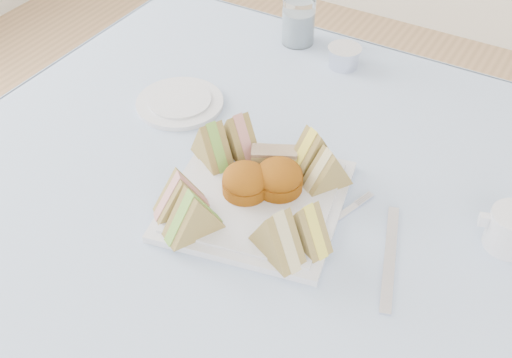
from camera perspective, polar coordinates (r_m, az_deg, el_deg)
The scene contains 20 objects.
table at distance 1.31m, azimuth -1.09°, elevation -12.50°, with size 0.90×0.90×0.74m, color brown.
tablecloth at distance 1.03m, azimuth -1.36°, elevation -0.39°, with size 1.02×1.02×0.01m, color #98AFD9.
serving_plate at distance 0.99m, azimuth 0.00°, elevation -1.89°, with size 0.26×0.26×0.01m, color silver.
sandwich_fl_a at distance 0.94m, azimuth -6.71°, elevation -1.24°, with size 0.08×0.04×0.07m, color olive, non-canonical shape.
sandwich_fl_b at distance 0.91m, azimuth -5.64°, elevation -2.96°, with size 0.09×0.04×0.08m, color olive, non-canonical shape.
sandwich_fr_a at distance 0.90m, azimuth 4.53°, elevation -3.94°, with size 0.08×0.04×0.07m, color olive, non-canonical shape.
sandwich_fr_b at distance 0.88m, azimuth 1.92°, elevation -4.77°, with size 0.09×0.04×0.08m, color olive, non-canonical shape.
sandwich_bl_a at distance 1.03m, azimuth -3.96°, elevation 3.34°, with size 0.09×0.04×0.08m, color olive, non-canonical shape.
sandwich_bl_b at distance 1.04m, azimuth -1.62°, elevation 4.07°, with size 0.09×0.04×0.08m, color olive, non-canonical shape.
sandwich_br_a at distance 0.99m, azimuth 6.41°, elevation 1.01°, with size 0.08×0.04×0.07m, color olive, non-canonical shape.
sandwich_br_b at distance 1.02m, azimuth 5.05°, elevation 2.68°, with size 0.09×0.04×0.08m, color olive, non-canonical shape.
scone_left at distance 0.97m, azimuth -0.95°, elevation -0.19°, with size 0.07×0.07×0.05m, color brown.
scone_right at distance 0.98m, azimuth 2.06°, elevation 0.12°, with size 0.07×0.07×0.05m, color brown.
pastry_slice at distance 1.03m, azimuth 1.63°, elevation 1.89°, with size 0.07×0.03×0.03m, color tan.
side_plate at distance 1.20m, azimuth -6.79°, elevation 6.73°, with size 0.16×0.16×0.01m, color silver.
water_glass at distance 1.36m, azimuth 3.80°, elevation 13.88°, with size 0.07×0.07×0.10m, color white.
tea_strainer at distance 1.30m, azimuth 7.82°, elevation 10.62°, with size 0.07×0.07×0.04m, color silver.
knife at distance 0.93m, azimuth 11.80°, elevation -6.80°, with size 0.02×0.20×0.00m, color silver.
fork at distance 0.94m, azimuth 5.11°, elevation -5.02°, with size 0.01×0.19×0.00m, color silver.
creamer_jug at distance 0.98m, azimuth 21.75°, elevation -4.22°, with size 0.07×0.07×0.06m, color silver.
Camera 1 is at (0.41, -0.64, 1.44)m, focal length 45.00 mm.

